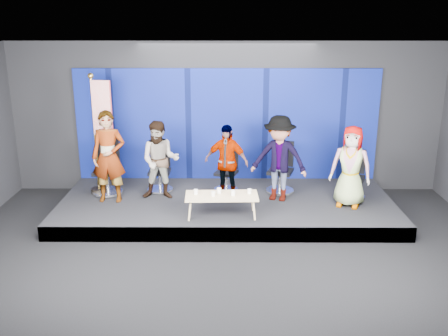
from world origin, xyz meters
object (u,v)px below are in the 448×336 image
at_px(chair_c, 227,176).
at_px(panelist_c, 226,162).
at_px(mug_b, 213,194).
at_px(mug_d, 233,193).
at_px(panelist_a, 109,157).
at_px(panelist_b, 160,160).
at_px(mug_c, 219,191).
at_px(mug_e, 249,191).
at_px(coffee_table, 222,197).
at_px(chair_a, 108,176).
at_px(chair_b, 160,176).
at_px(chair_e, 353,182).
at_px(panelist_e, 351,166).
at_px(chair_d, 281,176).
at_px(flag_stand, 100,132).
at_px(panelist_d, 279,158).
at_px(mug_a, 196,192).

height_order(chair_c, panelist_c, panelist_c).
bearing_deg(mug_b, mug_d, 5.91).
xyz_separation_m(panelist_a, panelist_b, (1.04, 0.16, -0.12)).
relative_size(mug_c, mug_e, 1.10).
bearing_deg(coffee_table, panelist_b, 142.94).
height_order(panelist_b, mug_c, panelist_b).
relative_size(chair_a, chair_b, 1.14).
distance_m(chair_e, mug_d, 2.78).
bearing_deg(mug_c, panelist_c, 80.97).
bearing_deg(mug_d, chair_b, 136.97).
height_order(panelist_c, mug_b, panelist_c).
xyz_separation_m(chair_a, chair_b, (1.12, 0.18, -0.05)).
distance_m(chair_a, panelist_e, 5.16).
relative_size(panelist_c, mug_e, 17.45).
distance_m(panelist_a, mug_e, 3.00).
bearing_deg(chair_d, flag_stand, -159.25).
relative_size(mug_b, mug_c, 0.88).
bearing_deg(panelist_c, chair_a, -169.53).
bearing_deg(chair_b, panelist_d, -11.70).
height_order(chair_c, mug_e, chair_c).
xyz_separation_m(mug_a, mug_c, (0.45, 0.06, 0.00)).
bearing_deg(mug_d, flag_stand, 155.78).
xyz_separation_m(chair_d, chair_e, (1.49, -0.36, -0.03)).
distance_m(chair_a, panelist_d, 3.74).
bearing_deg(mug_a, panelist_a, 157.03).
xyz_separation_m(chair_c, mug_e, (0.44, -1.38, 0.15)).
distance_m(panelist_c, mug_a, 1.14).
xyz_separation_m(chair_b, panelist_d, (2.56, -0.57, 0.56)).
xyz_separation_m(chair_c, mug_c, (-0.15, -1.36, 0.15)).
bearing_deg(panelist_b, mug_a, -48.88).
xyz_separation_m(panelist_b, mug_e, (1.84, -0.90, -0.36)).
xyz_separation_m(mug_b, mug_c, (0.11, 0.16, 0.01)).
xyz_separation_m(panelist_b, chair_c, (1.40, 0.48, -0.51)).
relative_size(chair_b, mug_c, 10.21).
height_order(panelist_b, mug_b, panelist_b).
height_order(chair_c, chair_e, chair_e).
bearing_deg(panelist_d, mug_b, -125.93).
bearing_deg(chair_d, mug_d, -108.50).
distance_m(panelist_b, flag_stand, 1.42).
distance_m(chair_b, mug_c, 1.92).
xyz_separation_m(chair_c, chair_d, (1.18, -0.06, 0.04)).
height_order(coffee_table, mug_c, mug_c).
bearing_deg(chair_a, mug_a, -32.04).
xyz_separation_m(chair_d, flag_stand, (-3.87, -0.16, 1.02)).
relative_size(chair_d, mug_c, 11.03).
bearing_deg(panelist_c, chair_c, 105.92).
height_order(chair_c, chair_d, chair_d).
distance_m(coffee_table, flag_stand, 3.03).
height_order(panelist_e, mug_a, panelist_e).
relative_size(panelist_b, panelist_c, 1.04).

